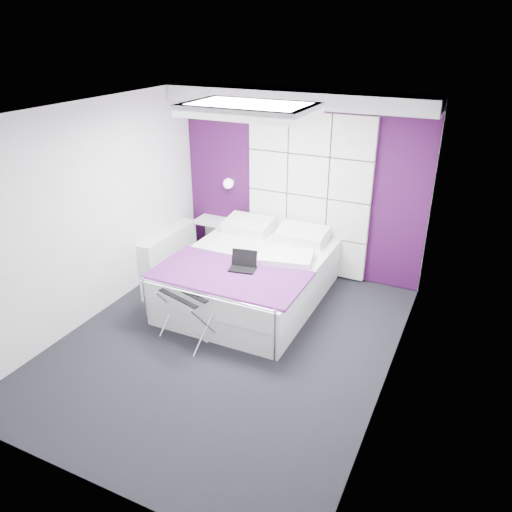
# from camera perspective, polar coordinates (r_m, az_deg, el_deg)

# --- Properties ---
(floor) EXTENTS (4.40, 4.40, 0.00)m
(floor) POSITION_cam_1_polar(r_m,az_deg,el_deg) (5.89, -3.25, -9.74)
(floor) COLOR black
(floor) RESTS_ON ground
(ceiling) EXTENTS (4.40, 4.40, 0.00)m
(ceiling) POSITION_cam_1_polar(r_m,az_deg,el_deg) (4.90, -4.00, 16.12)
(ceiling) COLOR white
(ceiling) RESTS_ON wall_back
(wall_back) EXTENTS (3.60, 0.00, 3.60)m
(wall_back) POSITION_cam_1_polar(r_m,az_deg,el_deg) (7.15, 5.00, 8.20)
(wall_back) COLOR silver
(wall_back) RESTS_ON floor
(wall_left) EXTENTS (0.00, 4.40, 4.40)m
(wall_left) POSITION_cam_1_polar(r_m,az_deg,el_deg) (6.28, -18.19, 4.64)
(wall_left) COLOR silver
(wall_left) RESTS_ON floor
(wall_right) EXTENTS (0.00, 4.40, 4.40)m
(wall_right) POSITION_cam_1_polar(r_m,az_deg,el_deg) (4.73, 15.92, -1.75)
(wall_right) COLOR silver
(wall_right) RESTS_ON floor
(accent_wall) EXTENTS (3.58, 0.02, 2.58)m
(accent_wall) POSITION_cam_1_polar(r_m,az_deg,el_deg) (7.14, 4.97, 8.18)
(accent_wall) COLOR #3A0D3B
(accent_wall) RESTS_ON wall_back
(soffit) EXTENTS (3.58, 0.50, 0.20)m
(soffit) POSITION_cam_1_polar(r_m,az_deg,el_deg) (6.67, 4.59, 17.57)
(soffit) COLOR white
(soffit) RESTS_ON wall_back
(headboard) EXTENTS (1.80, 0.08, 2.30)m
(headboard) POSITION_cam_1_polar(r_m,az_deg,el_deg) (7.08, 5.93, 6.91)
(headboard) COLOR silver
(headboard) RESTS_ON wall_back
(skylight) EXTENTS (1.36, 0.86, 0.12)m
(skylight) POSITION_cam_1_polar(r_m,az_deg,el_deg) (5.43, -0.78, 16.51)
(skylight) COLOR white
(skylight) RESTS_ON ceiling
(wall_lamp) EXTENTS (0.15, 0.15, 0.15)m
(wall_lamp) POSITION_cam_1_polar(r_m,az_deg,el_deg) (7.46, -3.04, 8.35)
(wall_lamp) COLOR white
(wall_lamp) RESTS_ON wall_back
(radiator) EXTENTS (0.22, 1.20, 0.60)m
(radiator) POSITION_cam_1_polar(r_m,az_deg,el_deg) (7.50, -9.95, 0.59)
(radiator) COLOR white
(radiator) RESTS_ON floor
(bed) EXTENTS (1.86, 2.25, 0.78)m
(bed) POSITION_cam_1_polar(r_m,az_deg,el_deg) (6.58, -0.66, -2.33)
(bed) COLOR white
(bed) RESTS_ON floor
(nightstand) EXTENTS (0.48, 0.37, 0.05)m
(nightstand) POSITION_cam_1_polar(r_m,az_deg,el_deg) (7.77, -4.99, 4.06)
(nightstand) COLOR white
(nightstand) RESTS_ON wall_back
(luggage_rack) EXTENTS (0.61, 0.45, 0.60)m
(luggage_rack) POSITION_cam_1_polar(r_m,az_deg,el_deg) (5.83, -7.59, -6.77)
(luggage_rack) COLOR silver
(luggage_rack) RESTS_ON floor
(laptop) EXTENTS (0.32, 0.23, 0.23)m
(laptop) POSITION_cam_1_polar(r_m,az_deg,el_deg) (6.09, -1.37, -0.94)
(laptop) COLOR black
(laptop) RESTS_ON bed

